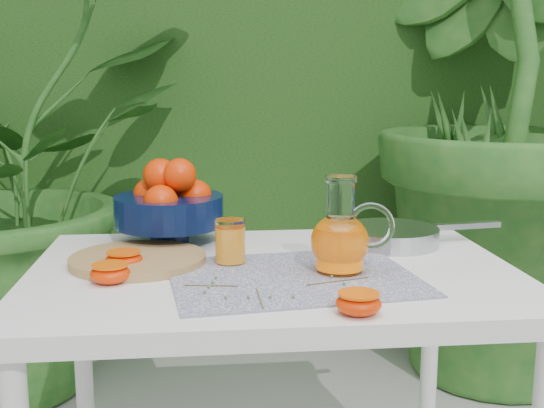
{
  "coord_description": "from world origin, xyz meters",
  "views": [
    {
      "loc": [
        -0.14,
        -1.33,
        1.13
      ],
      "look_at": [
        -0.0,
        0.05,
        0.88
      ],
      "focal_mm": 45.0,
      "sensor_mm": 36.0,
      "label": 1
    }
  ],
  "objects": [
    {
      "name": "thyme_sprigs",
      "position": [
        -0.02,
        -0.13,
        0.76
      ],
      "size": [
        0.36,
        0.22,
        0.01
      ],
      "color": "brown",
      "rests_on": "white_table"
    },
    {
      "name": "orange_halves",
      "position": [
        -0.17,
        -0.09,
        0.77
      ],
      "size": [
        0.53,
        0.42,
        0.04
      ],
      "color": "#FF3E02",
      "rests_on": "white_table"
    },
    {
      "name": "potted_plant_right",
      "position": [
        0.97,
        1.22,
        1.08
      ],
      "size": [
        2.38,
        2.38,
        2.15
      ],
      "primitive_type": "imported",
      "rotation": [
        0.0,
        0.0,
        1.68
      ],
      "color": "#215B1F",
      "rests_on": "ground"
    },
    {
      "name": "white_table",
      "position": [
        -0.0,
        0.03,
        0.67
      ],
      "size": [
        1.0,
        0.7,
        0.75
      ],
      "color": "white",
      "rests_on": "ground"
    },
    {
      "name": "fruit_bowl",
      "position": [
        -0.22,
        0.28,
        0.84
      ],
      "size": [
        0.31,
        0.31,
        0.2
      ],
      "color": "black",
      "rests_on": "white_table"
    },
    {
      "name": "juice_tumbler",
      "position": [
        -0.09,
        0.06,
        0.8
      ],
      "size": [
        0.08,
        0.08,
        0.09
      ],
      "color": "white",
      "rests_on": "white_table"
    },
    {
      "name": "cutting_board",
      "position": [
        -0.28,
        0.09,
        0.76
      ],
      "size": [
        0.35,
        0.35,
        0.02
      ],
      "primitive_type": "cylinder",
      "rotation": [
        0.0,
        0.0,
        -0.25
      ],
      "color": "#A4814A",
      "rests_on": "white_table"
    },
    {
      "name": "placemat",
      "position": [
        0.03,
        -0.05,
        0.75
      ],
      "size": [
        0.52,
        0.42,
        0.0
      ],
      "primitive_type": "cube",
      "rotation": [
        0.0,
        0.0,
        0.12
      ],
      "color": "#0D114C",
      "rests_on": "white_table"
    },
    {
      "name": "juice_pitcher",
      "position": [
        0.13,
        -0.03,
        0.82
      ],
      "size": [
        0.18,
        0.15,
        0.19
      ],
      "color": "white",
      "rests_on": "white_table"
    },
    {
      "name": "saute_pan",
      "position": [
        0.3,
        0.2,
        0.77
      ],
      "size": [
        0.41,
        0.26,
        0.04
      ],
      "color": "#ACACB0",
      "rests_on": "white_table"
    },
    {
      "name": "hedge_backdrop",
      "position": [
        0.06,
        2.06,
        1.19
      ],
      "size": [
        8.0,
        1.65,
        2.5
      ],
      "color": "#1B4212",
      "rests_on": "ground"
    }
  ]
}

